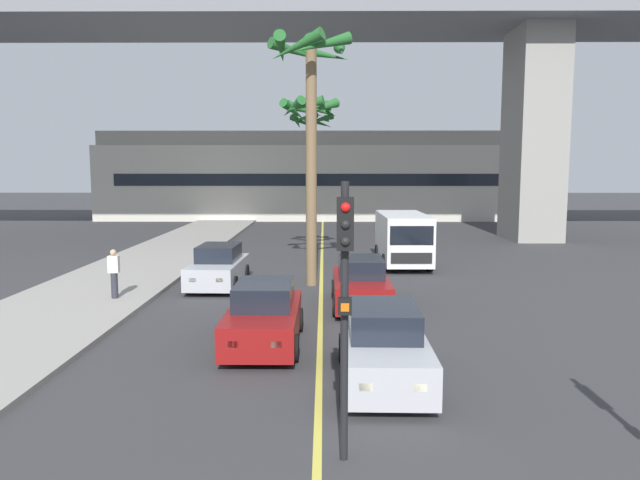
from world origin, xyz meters
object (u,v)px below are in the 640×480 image
object	(u,v)px
car_queue_front	(384,347)
car_queue_second	(218,268)
palm_tree_near_median	(310,90)
traffic_light_median_near	(345,284)
palm_tree_mid_median	(312,134)
palm_tree_far_median	(310,130)
delivery_van	(403,238)
car_queue_third	(361,284)
pedestrian_near_crosswalk	(114,273)
car_queue_fourth	(264,317)

from	to	relation	value
car_queue_front	car_queue_second	world-z (taller)	same
car_queue_front	palm_tree_near_median	bearing A→B (deg)	99.63
traffic_light_median_near	palm_tree_mid_median	size ratio (longest dim) A/B	0.50
palm_tree_near_median	palm_tree_far_median	size ratio (longest dim) A/B	1.20
palm_tree_near_median	palm_tree_mid_median	distance (m)	20.15
traffic_light_median_near	palm_tree_far_median	size ratio (longest dim) A/B	0.54
delivery_van	traffic_light_median_near	xyz separation A→B (m)	(-3.28, -18.34, 1.43)
car_queue_front	delivery_van	xyz separation A→B (m)	(2.35, 14.89, 0.57)
palm_tree_near_median	palm_tree_mid_median	world-z (taller)	palm_tree_near_median
car_queue_front	delivery_van	world-z (taller)	delivery_van
palm_tree_near_median	palm_tree_mid_median	xyz separation A→B (m)	(-0.36, 20.14, -0.38)
delivery_van	traffic_light_median_near	size ratio (longest dim) A/B	1.25
car_queue_second	delivery_van	distance (m)	9.02
palm_tree_mid_median	palm_tree_far_median	size ratio (longest dim) A/B	1.08
car_queue_third	palm_tree_mid_median	size ratio (longest dim) A/B	0.49
traffic_light_median_near	palm_tree_mid_median	world-z (taller)	palm_tree_mid_median
palm_tree_mid_median	pedestrian_near_crosswalk	distance (m)	24.62
car_queue_third	delivery_van	xyz separation A→B (m)	(2.41, 8.19, 0.57)
traffic_light_median_near	palm_tree_near_median	bearing A→B (deg)	93.36
car_queue_front	pedestrian_near_crosswalk	world-z (taller)	pedestrian_near_crosswalk
delivery_van	palm_tree_near_median	world-z (taller)	palm_tree_near_median
delivery_van	traffic_light_median_near	bearing A→B (deg)	-100.14
traffic_light_median_near	palm_tree_far_median	xyz separation A→B (m)	(-0.95, 19.35, 3.45)
car_queue_fourth	palm_tree_far_median	distance (m)	14.47
palm_tree_mid_median	palm_tree_far_median	distance (m)	14.50
car_queue_second	car_queue_third	bearing A→B (deg)	-32.46
car_queue_second	delivery_van	size ratio (longest dim) A/B	0.79
car_queue_second	pedestrian_near_crosswalk	world-z (taller)	pedestrian_near_crosswalk
delivery_van	palm_tree_far_median	bearing A→B (deg)	166.63
car_queue_third	traffic_light_median_near	bearing A→B (deg)	-94.94
car_queue_third	delivery_van	distance (m)	8.56
car_queue_front	pedestrian_near_crosswalk	xyz separation A→B (m)	(-8.12, 7.23, 0.28)
car_queue_third	car_queue_fourth	distance (m)	4.96
car_queue_third	palm_tree_far_median	distance (m)	10.84
car_queue_second	palm_tree_far_median	distance (m)	8.70
delivery_van	car_queue_second	bearing A→B (deg)	-146.74
car_queue_front	palm_tree_near_median	distance (m)	12.25
car_queue_fourth	traffic_light_median_near	distance (m)	6.55
palm_tree_mid_median	palm_tree_far_median	world-z (taller)	palm_tree_mid_median
car_queue_fourth	pedestrian_near_crosswalk	distance (m)	7.17
traffic_light_median_near	car_queue_third	bearing A→B (deg)	85.06
car_queue_front	palm_tree_mid_median	distance (m)	31.05
car_queue_third	pedestrian_near_crosswalk	bearing A→B (deg)	176.20
palm_tree_mid_median	pedestrian_near_crosswalk	xyz separation A→B (m)	(-6.03, -23.14, -5.86)
palm_tree_near_median	palm_tree_far_median	bearing A→B (deg)	91.50
palm_tree_near_median	pedestrian_near_crosswalk	size ratio (longest dim) A/B	5.72
car_queue_fourth	car_queue_third	bearing A→B (deg)	57.40
car_queue_third	palm_tree_near_median	distance (m)	7.60
car_queue_fourth	pedestrian_near_crosswalk	xyz separation A→B (m)	(-5.40, 4.71, 0.28)
car_queue_front	palm_tree_far_median	xyz separation A→B (m)	(-1.88, 15.89, 5.44)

